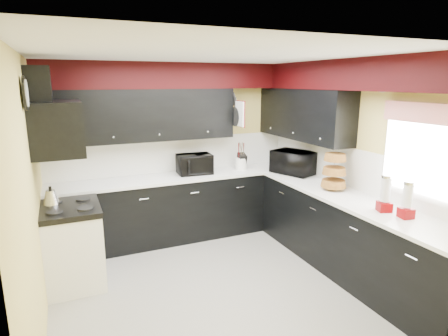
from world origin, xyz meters
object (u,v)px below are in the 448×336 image
utensil_crock (241,164)px  kettle (51,197)px  knife_block (241,161)px  toaster_oven (195,164)px  microwave (294,162)px

utensil_crock → kettle: 2.69m
utensil_crock → knife_block: 0.04m
toaster_oven → microwave: bearing=-19.1°
toaster_oven → kettle: 2.00m
microwave → knife_block: size_ratio=2.48×
utensil_crock → kettle: utensil_crock is taller
toaster_oven → utensil_crock: size_ratio=2.68×
knife_block → utensil_crock: bearing=-129.1°
knife_block → kettle: knife_block is taller
utensil_crock → toaster_oven: bearing=177.0°
utensil_crock → kettle: bearing=-167.8°
toaster_oven → microwave: 1.44m
knife_block → kettle: (-2.64, -0.58, -0.06)m
microwave → toaster_oven: bearing=45.0°
microwave → kettle: size_ratio=3.44×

